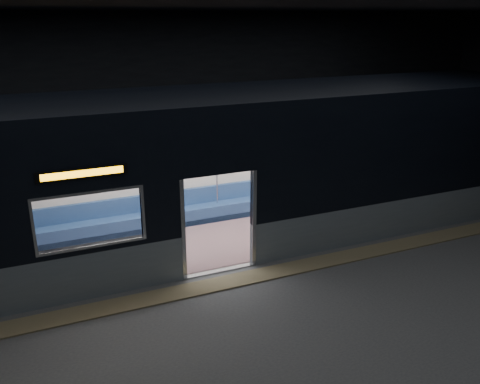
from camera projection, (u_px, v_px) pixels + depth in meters
station_floor at (240, 296)px, 9.32m from camera, size 24.00×14.00×0.01m
station_envelope at (241, 96)px, 8.11m from camera, size 24.00×14.00×5.00m
tactile_strip at (229, 282)px, 9.79m from camera, size 22.80×0.50×0.03m
metro_car at (193, 164)px, 10.91m from camera, size 18.00×3.04×3.35m
passenger at (283, 183)px, 13.18m from camera, size 0.36×0.62×1.28m
handbag at (287, 189)px, 13.04m from camera, size 0.33×0.30×0.14m
transit_map at (336, 146)px, 13.87m from camera, size 1.03×0.03×0.67m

